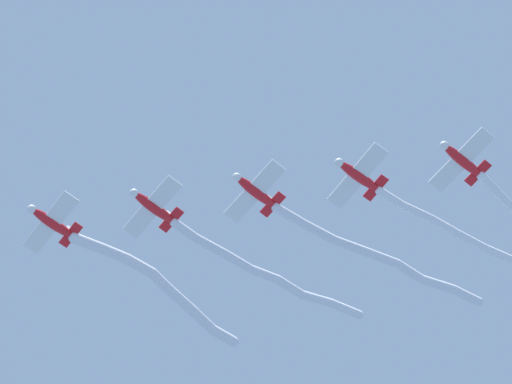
# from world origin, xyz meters

# --- Properties ---
(airplane_lead) EXTENTS (4.89, 5.54, 1.51)m
(airplane_lead) POSITION_xyz_m (-4.88, -3.01, 74.12)
(airplane_lead) COLOR red
(smoke_trail_lead) EXTENTS (13.40, 11.51, 2.45)m
(smoke_trail_lead) POSITION_xyz_m (-13.05, -9.30, 74.99)
(smoke_trail_lead) COLOR white
(airplane_left_wing) EXTENTS (4.91, 5.48, 1.51)m
(airplane_left_wing) POSITION_xyz_m (-12.90, -1.78, 74.37)
(airplane_left_wing) COLOR red
(smoke_trail_left_wing) EXTENTS (15.83, 10.00, 2.29)m
(smoke_trail_left_wing) POSITION_xyz_m (-21.91, -8.01, 74.80)
(smoke_trail_left_wing) COLOR white
(airplane_right_wing) EXTENTS (4.92, 5.46, 1.51)m
(airplane_right_wing) POSITION_xyz_m (-20.91, -0.56, 74.62)
(airplane_right_wing) COLOR red
(smoke_trail_right_wing) EXTENTS (17.46, 9.31, 1.06)m
(smoke_trail_right_wing) POSITION_xyz_m (-30.87, -6.37, 74.53)
(smoke_trail_right_wing) COLOR white
(airplane_slot) EXTENTS (4.83, 5.62, 1.51)m
(airplane_slot) POSITION_xyz_m (-28.93, 0.66, 74.87)
(airplane_slot) COLOR red
(smoke_trail_slot) EXTENTS (14.35, 7.76, 1.17)m
(smoke_trail_slot) POSITION_xyz_m (-37.34, -4.39, 74.81)
(smoke_trail_slot) COLOR white
(airplane_trail) EXTENTS (4.91, 5.48, 1.51)m
(airplane_trail) POSITION_xyz_m (-36.95, 1.88, 75.12)
(airplane_trail) COLOR red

